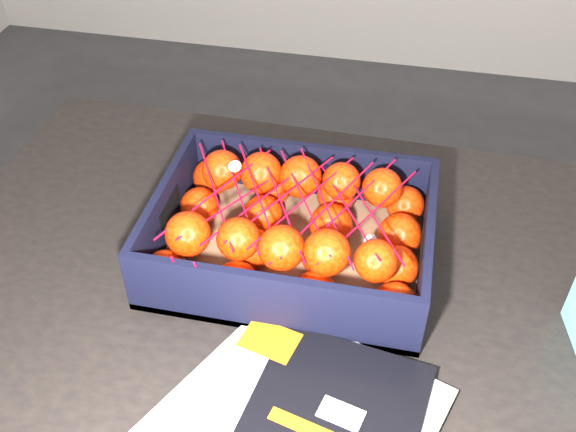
# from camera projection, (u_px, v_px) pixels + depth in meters

# --- Properties ---
(ground) EXTENTS (3.50, 3.50, 0.00)m
(ground) POSITION_uv_depth(u_px,v_px,m) (267.00, 370.00, 1.77)
(ground) COLOR #313133
(ground) RESTS_ON ground
(table) EXTENTS (1.22, 0.83, 0.75)m
(table) POSITION_uv_depth(u_px,v_px,m) (307.00, 322.00, 1.06)
(table) COLOR black
(table) RESTS_ON ground
(magazine_stack) EXTENTS (0.41, 0.34, 0.02)m
(magazine_stack) POSITION_uv_depth(u_px,v_px,m) (302.00, 431.00, 0.80)
(magazine_stack) COLOR silver
(magazine_stack) RESTS_ON table
(produce_crate) EXTENTS (0.41, 0.31, 0.11)m
(produce_crate) POSITION_uv_depth(u_px,v_px,m) (292.00, 241.00, 1.02)
(produce_crate) COLOR #88603F
(produce_crate) RESTS_ON table
(clementine_heap) EXTENTS (0.39, 0.29, 0.12)m
(clementine_heap) POSITION_uv_depth(u_px,v_px,m) (291.00, 226.00, 0.99)
(clementine_heap) COLOR red
(clementine_heap) RESTS_ON produce_crate
(mesh_net) EXTENTS (0.34, 0.27, 0.09)m
(mesh_net) POSITION_uv_depth(u_px,v_px,m) (286.00, 206.00, 0.96)
(mesh_net) COLOR red
(mesh_net) RESTS_ON clementine_heap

